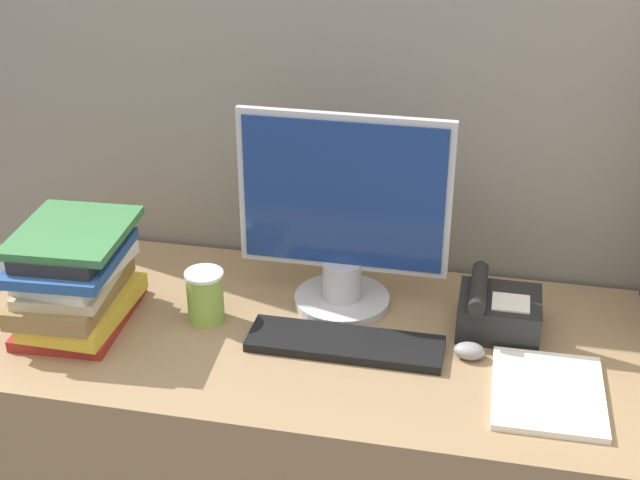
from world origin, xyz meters
name	(u,v)px	position (x,y,z in m)	size (l,w,h in m)	color
cubicle_panel_rear	(336,216)	(0.00, 0.70, 0.83)	(1.87, 0.04, 1.67)	gray
desk	(305,461)	(0.00, 0.33, 0.37)	(1.47, 0.67, 0.73)	#937551
monitor	(343,224)	(0.06, 0.47, 0.93)	(0.47, 0.22, 0.46)	#B7B7BC
keyboard	(345,344)	(0.10, 0.29, 0.74)	(0.41, 0.12, 0.02)	black
mouse	(469,351)	(0.36, 0.31, 0.75)	(0.06, 0.05, 0.03)	gray
coffee_cup	(205,296)	(-0.22, 0.34, 0.79)	(0.09, 0.09, 0.12)	#8CB247
book_stack	(75,279)	(-0.49, 0.27, 0.84)	(0.24, 0.32, 0.23)	maroon
desk_telephone	(497,311)	(0.41, 0.43, 0.78)	(0.18, 0.18, 0.12)	black
paper_pile	(548,392)	(0.52, 0.21, 0.74)	(0.22, 0.26, 0.01)	white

